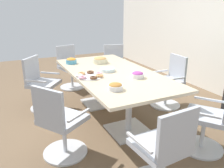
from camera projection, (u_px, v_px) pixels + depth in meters
The scene contains 15 objects.
ground_plane at pixel (112, 115), 3.80m from camera, with size 10.00×10.00×0.01m, color brown.
conference_table at pixel (112, 80), 3.59m from camera, with size 2.40×1.20×0.75m.
office_chair_0 at pixel (41, 86), 3.95m from camera, with size 0.76×0.76×0.91m.
office_chair_1 at pixel (60, 125), 2.66m from camera, with size 0.75×0.75×0.91m.
office_chair_2 at pixel (163, 154), 2.15m from camera, with size 0.58×0.58×0.91m.
office_chair_3 at pixel (209, 121), 2.77m from camera, with size 0.75×0.75×0.91m.
office_chair_4 at pixel (169, 84), 4.07m from camera, with size 0.57×0.57×0.91m.
office_chair_5 at pixel (115, 68), 5.07m from camera, with size 0.67×0.67×0.91m.
office_chair_6 at pixel (70, 69), 5.00m from camera, with size 0.66×0.66×0.91m.
snack_bowl_chips_orange at pixel (71, 61), 4.05m from camera, with size 0.19×0.19×0.10m.
snack_bowl_cookies at pixel (100, 60), 4.09m from camera, with size 0.26×0.26×0.11m.
snack_bowl_candy_mix at pixel (138, 75), 3.25m from camera, with size 0.18×0.18×0.09m.
snack_bowl_pretzels at pixel (115, 86), 2.79m from camera, with size 0.19×0.19×0.09m.
donut_platter at pixel (90, 76), 3.30m from camera, with size 0.39×0.40×0.04m.
plate_stack at pixel (108, 70), 3.58m from camera, with size 0.23×0.23×0.05m.
Camera 1 is at (3.09, -1.48, 1.73)m, focal length 36.62 mm.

